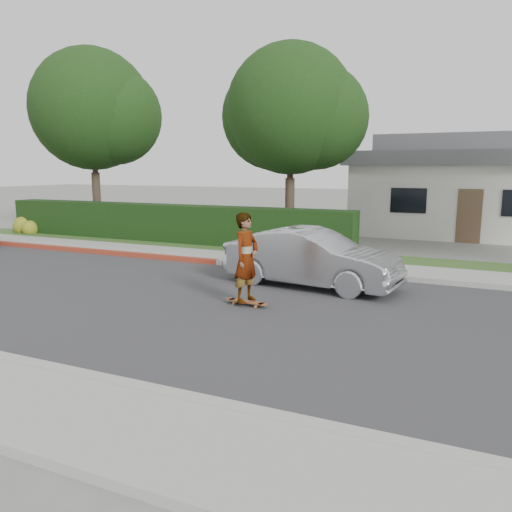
# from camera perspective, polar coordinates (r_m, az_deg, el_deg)

# --- Properties ---
(ground) EXTENTS (120.00, 120.00, 0.00)m
(ground) POSITION_cam_1_polar(r_m,az_deg,el_deg) (12.49, -17.58, -3.86)
(ground) COLOR slate
(ground) RESTS_ON ground
(road) EXTENTS (60.00, 8.00, 0.01)m
(road) POSITION_cam_1_polar(r_m,az_deg,el_deg) (12.49, -17.59, -3.84)
(road) COLOR #2D2D30
(road) RESTS_ON ground
(curb_far) EXTENTS (60.00, 0.20, 0.15)m
(curb_far) POSITION_cam_1_polar(r_m,az_deg,el_deg) (15.69, -7.63, -0.42)
(curb_far) COLOR #9E9E99
(curb_far) RESTS_ON ground
(curb_red_section) EXTENTS (12.00, 0.21, 0.15)m
(curb_red_section) POSITION_cam_1_polar(r_m,az_deg,el_deg) (18.78, -20.72, 0.75)
(curb_red_section) COLOR maroon
(curb_red_section) RESTS_ON ground
(sidewalk_far) EXTENTS (60.00, 1.60, 0.12)m
(sidewalk_far) POSITION_cam_1_polar(r_m,az_deg,el_deg) (16.45, -5.98, 0.04)
(sidewalk_far) COLOR gray
(sidewalk_far) RESTS_ON ground
(planting_strip) EXTENTS (60.00, 1.60, 0.10)m
(planting_strip) POSITION_cam_1_polar(r_m,az_deg,el_deg) (17.83, -3.41, 0.83)
(planting_strip) COLOR #2D4C1E
(planting_strip) RESTS_ON ground
(hedge) EXTENTS (15.00, 1.00, 1.50)m
(hedge) POSITION_cam_1_polar(r_m,az_deg,el_deg) (19.79, -10.35, 3.64)
(hedge) COLOR black
(hedge) RESTS_ON ground
(flowering_shrub) EXTENTS (1.40, 1.00, 0.90)m
(flowering_shrub) POSITION_cam_1_polar(r_m,az_deg,el_deg) (24.17, -24.82, 3.02)
(flowering_shrub) COLOR #2D4C19
(flowering_shrub) RESTS_ON ground
(tree_left) EXTENTS (5.99, 5.21, 8.00)m
(tree_left) POSITION_cam_1_polar(r_m,az_deg,el_deg) (23.75, -17.94, 15.28)
(tree_left) COLOR #33261C
(tree_left) RESTS_ON ground
(tree_center) EXTENTS (5.66, 4.84, 7.44)m
(tree_center) POSITION_cam_1_polar(r_m,az_deg,el_deg) (19.47, 4.16, 15.92)
(tree_center) COLOR #33261C
(tree_center) RESTS_ON ground
(house) EXTENTS (10.60, 8.60, 4.30)m
(house) POSITION_cam_1_polar(r_m,az_deg,el_deg) (25.00, 24.01, 7.34)
(house) COLOR beige
(house) RESTS_ON ground
(skateboard) EXTENTS (1.02, 0.30, 0.09)m
(skateboard) POSITION_cam_1_polar(r_m,az_deg,el_deg) (10.65, -1.11, -5.26)
(skateboard) COLOR #CC7338
(skateboard) RESTS_ON ground
(skateboarder) EXTENTS (0.56, 0.75, 1.89)m
(skateboarder) POSITION_cam_1_polar(r_m,az_deg,el_deg) (10.44, -1.13, -0.19)
(skateboarder) COLOR white
(skateboarder) RESTS_ON skateboard
(car_silver) EXTENTS (4.49, 2.04, 1.43)m
(car_silver) POSITION_cam_1_polar(r_m,az_deg,el_deg) (12.33, 6.36, -0.23)
(car_silver) COLOR #ADAFB4
(car_silver) RESTS_ON ground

